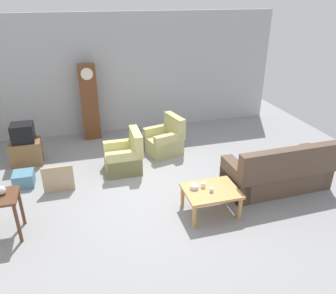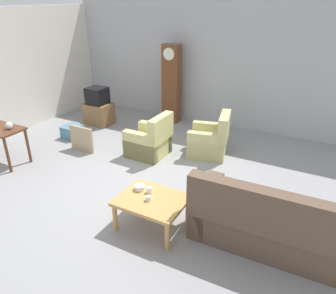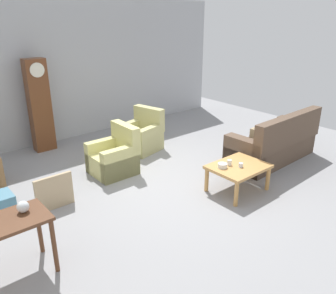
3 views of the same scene
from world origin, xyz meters
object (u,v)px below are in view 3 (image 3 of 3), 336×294
object	(u,v)px
cup_white_porcelain	(229,162)
cup_blue_rimmed	(241,165)
glass_dome_cloche	(23,207)
bowl_white_stacked	(222,166)
armchair_olive_near	(114,158)
couch_floral	(274,144)
grandfather_clock	(40,106)
armchair_olive_far	(142,137)
coffee_table_wood	(238,169)
framed_picture_leaning	(54,192)

from	to	relation	value
cup_white_porcelain	cup_blue_rimmed	distance (m)	0.20
cup_white_porcelain	cup_blue_rimmed	bearing A→B (deg)	-63.98
glass_dome_cloche	bowl_white_stacked	world-z (taller)	glass_dome_cloche
glass_dome_cloche	cup_blue_rimmed	xyz separation A→B (m)	(3.40, -0.44, -0.31)
armchair_olive_near	bowl_white_stacked	size ratio (longest dim) A/B	5.95
couch_floral	armchair_olive_near	xyz separation A→B (m)	(-2.84, 1.62, -0.05)
grandfather_clock	cup_white_porcelain	size ratio (longest dim) A/B	21.84
bowl_white_stacked	glass_dome_cloche	bearing A→B (deg)	175.24
armchair_olive_near	cup_white_porcelain	world-z (taller)	armchair_olive_near
grandfather_clock	armchair_olive_far	bearing A→B (deg)	-40.26
armchair_olive_far	cup_white_porcelain	size ratio (longest dim) A/B	10.25
armchair_olive_near	grandfather_clock	distance (m)	2.24
coffee_table_wood	bowl_white_stacked	bearing A→B (deg)	157.10
coffee_table_wood	cup_white_porcelain	xyz separation A→B (m)	(-0.11, 0.11, 0.12)
armchair_olive_far	glass_dome_cloche	world-z (taller)	armchair_olive_far
cup_white_porcelain	bowl_white_stacked	size ratio (longest dim) A/B	0.59
cup_white_porcelain	framed_picture_leaning	bearing A→B (deg)	151.96
armchair_olive_far	glass_dome_cloche	bearing A→B (deg)	-145.68
couch_floral	cup_white_porcelain	xyz separation A→B (m)	(-1.71, -0.25, 0.17)
cup_blue_rimmed	bowl_white_stacked	bearing A→B (deg)	144.78
glass_dome_cloche	cup_blue_rimmed	bearing A→B (deg)	-7.42
armchair_olive_near	cup_white_porcelain	bearing A→B (deg)	-58.94
framed_picture_leaning	coffee_table_wood	bearing A→B (deg)	-28.98
framed_picture_leaning	cup_blue_rimmed	world-z (taller)	framed_picture_leaning
armchair_olive_far	grandfather_clock	size ratio (longest dim) A/B	0.47
grandfather_clock	framed_picture_leaning	world-z (taller)	grandfather_clock
cup_white_porcelain	cup_blue_rimmed	xyz separation A→B (m)	(0.09, -0.18, -0.01)
coffee_table_wood	cup_blue_rimmed	bearing A→B (deg)	-109.68
armchair_olive_far	framed_picture_leaning	bearing A→B (deg)	-155.35
framed_picture_leaning	bowl_white_stacked	distance (m)	2.74
armchair_olive_far	framed_picture_leaning	world-z (taller)	armchair_olive_far
glass_dome_cloche	cup_blue_rimmed	world-z (taller)	glass_dome_cloche
armchair_olive_near	bowl_white_stacked	xyz separation A→B (m)	(0.96, -1.87, 0.21)
armchair_olive_far	armchair_olive_near	bearing A→B (deg)	-149.97
coffee_table_wood	glass_dome_cloche	world-z (taller)	glass_dome_cloche
framed_picture_leaning	armchair_olive_far	bearing A→B (deg)	24.65
grandfather_clock	cup_blue_rimmed	world-z (taller)	grandfather_clock
armchair_olive_near	grandfather_clock	size ratio (longest dim) A/B	0.46
couch_floral	armchair_olive_near	size ratio (longest dim) A/B	2.31
couch_floral	glass_dome_cloche	world-z (taller)	couch_floral
grandfather_clock	bowl_white_stacked	world-z (taller)	grandfather_clock
armchair_olive_far	cup_blue_rimmed	size ratio (longest dim) A/B	13.10
couch_floral	armchair_olive_far	bearing A→B (deg)	127.49
cup_blue_rimmed	bowl_white_stacked	size ratio (longest dim) A/B	0.47
armchair_olive_far	cup_white_porcelain	world-z (taller)	armchair_olive_far
grandfather_clock	cup_blue_rimmed	bearing A→B (deg)	-66.55
armchair_olive_near	bowl_white_stacked	world-z (taller)	armchair_olive_near
coffee_table_wood	glass_dome_cloche	size ratio (longest dim) A/B	6.85
glass_dome_cloche	bowl_white_stacked	xyz separation A→B (m)	(3.14, -0.26, -0.31)
armchair_olive_far	cup_white_porcelain	distance (m)	2.52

